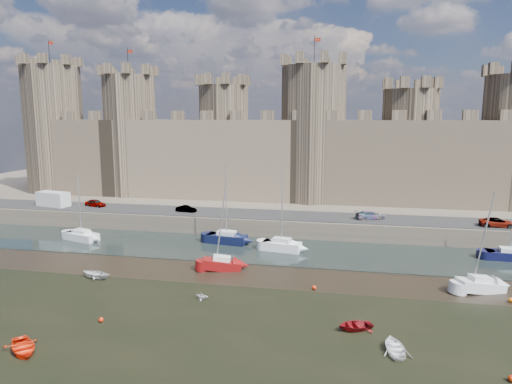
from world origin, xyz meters
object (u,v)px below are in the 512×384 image
at_px(sailboat_3, 510,254).
at_px(sailboat_5, 480,285).
at_px(car_0, 95,203).
at_px(van, 53,199).
at_px(car_3, 498,223).
at_px(sailboat_2, 282,245).
at_px(sailboat_4, 222,263).
at_px(sailboat_1, 227,238).
at_px(dinghy_0, 23,348).
at_px(sailboat_0, 81,235).
at_px(car_1, 186,209).
at_px(car_2, 371,215).

xyz_separation_m(sailboat_3, sailboat_5, (-6.30, -11.33, -0.01)).
xyz_separation_m(car_0, van, (-6.93, -1.06, 0.58)).
height_order(car_3, van, van).
bearing_deg(car_0, sailboat_2, -92.58).
relative_size(sailboat_4, sailboat_5, 1.00).
xyz_separation_m(sailboat_1, dinghy_0, (-7.17, -30.98, -0.50)).
height_order(van, sailboat_0, sailboat_0).
height_order(sailboat_1, dinghy_0, sailboat_1).
distance_m(car_3, sailboat_1, 36.29).
height_order(car_0, car_1, car_0).
height_order(sailboat_0, sailboat_1, sailboat_1).
relative_size(car_1, dinghy_0, 0.97).
xyz_separation_m(car_0, sailboat_2, (32.20, -10.52, -2.29)).
bearing_deg(sailboat_5, car_0, 138.96).
bearing_deg(car_1, sailboat_1, -121.93).
distance_m(sailboat_2, sailboat_3, 27.47).
bearing_deg(car_0, van, 114.20).
height_order(sailboat_0, sailboat_4, sailboat_4).
bearing_deg(sailboat_0, sailboat_3, 18.51).
height_order(car_3, sailboat_0, sailboat_0).
xyz_separation_m(sailboat_4, sailboat_5, (26.73, -1.29, -0.02)).
height_order(car_0, sailboat_1, sailboat_1).
height_order(sailboat_1, sailboat_4, sailboat_1).
relative_size(sailboat_0, sailboat_1, 0.87).
bearing_deg(car_3, sailboat_1, 103.27).
distance_m(van, sailboat_1, 32.31).
xyz_separation_m(car_0, sailboat_1, (24.37, -8.52, -2.28)).
distance_m(car_0, sailboat_0, 11.91).
distance_m(sailboat_1, dinghy_0, 31.80).
height_order(car_2, car_3, car_2).
xyz_separation_m(car_1, sailboat_2, (16.16, -9.25, -2.19)).
xyz_separation_m(sailboat_5, dinghy_0, (-36.11, -19.25, -0.38)).
xyz_separation_m(sailboat_1, sailboat_3, (35.25, -0.40, -0.10)).
distance_m(car_2, sailboat_4, 25.06).
bearing_deg(sailboat_2, sailboat_3, 13.39).
xyz_separation_m(car_0, car_2, (43.66, -0.77, 0.01)).
bearing_deg(sailboat_5, car_2, 96.13).
height_order(car_1, sailboat_2, sailboat_2).
bearing_deg(car_2, sailboat_3, -136.10).
relative_size(car_3, sailboat_1, 0.41).
relative_size(car_1, sailboat_3, 0.34).
height_order(car_0, sailboat_0, sailboat_0).
height_order(sailboat_4, dinghy_0, sailboat_4).
distance_m(sailboat_1, sailboat_5, 31.24).
bearing_deg(car_1, sailboat_2, -110.68).
bearing_deg(sailboat_1, sailboat_0, -165.39).
bearing_deg(sailboat_0, car_2, 30.85).
relative_size(car_2, sailboat_0, 0.46).
relative_size(sailboat_1, sailboat_4, 1.07).
height_order(car_0, sailboat_2, sailboat_2).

